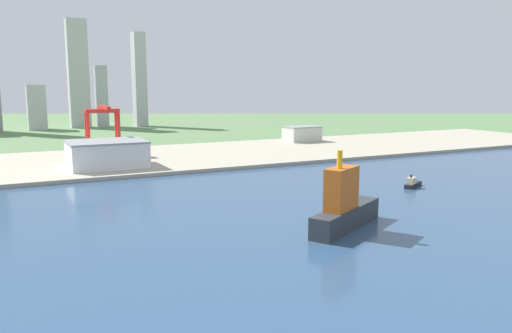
{
  "coord_description": "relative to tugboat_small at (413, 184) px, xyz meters",
  "views": [
    {
      "loc": [
        -90.19,
        116.24,
        55.61
      ],
      "look_at": [
        -17.42,
        259.89,
        29.98
      ],
      "focal_mm": 36.14,
      "sensor_mm": 36.0,
      "label": 1
    }
  ],
  "objects": [
    {
      "name": "port_crane_red",
      "position": [
        -129.37,
        188.91,
        27.49
      ],
      "size": [
        24.62,
        37.05,
        37.88
      ],
      "color": "red",
      "rests_on": "industrial_pier"
    },
    {
      "name": "ground_plane",
      "position": [
        -111.11,
        -24.03,
        -2.2
      ],
      "size": [
        2400.0,
        2400.0,
        0.0
      ],
      "primitive_type": "plane",
      "color": "#597D4D"
    },
    {
      "name": "water_bay",
      "position": [
        -111.11,
        -84.03,
        -2.12
      ],
      "size": [
        840.0,
        360.0,
        0.15
      ],
      "primitive_type": "cube",
      "color": "#2D4C70",
      "rests_on": "ground"
    },
    {
      "name": "container_barge",
      "position": [
        -83.38,
        -50.6,
        6.83
      ],
      "size": [
        44.5,
        29.5,
        31.46
      ],
      "color": "#2D3338",
      "rests_on": "water_bay"
    },
    {
      "name": "warehouse_annex",
      "position": [
        57.27,
        206.34,
        7.48
      ],
      "size": [
        32.03,
        22.99,
        14.3
      ],
      "color": "silver",
      "rests_on": "industrial_pier"
    },
    {
      "name": "warehouse_main",
      "position": [
        -137.72,
        134.02,
        8.86
      ],
      "size": [
        48.82,
        39.47,
        17.07
      ],
      "color": "white",
      "rests_on": "industrial_pier"
    },
    {
      "name": "distant_skyline",
      "position": [
        -168.86,
        489.74,
        56.58
      ],
      "size": [
        288.16,
        46.55,
        138.93
      ],
      "color": "#939494",
      "rests_on": "ground"
    },
    {
      "name": "tugboat_small",
      "position": [
        0.0,
        0.0,
        0.0
      ],
      "size": [
        16.78,
        11.49,
        7.42
      ],
      "color": "black",
      "rests_on": "water_bay"
    },
    {
      "name": "industrial_pier",
      "position": [
        -111.11,
        165.97,
        -0.95
      ],
      "size": [
        840.0,
        140.0,
        2.5
      ],
      "primitive_type": "cube",
      "color": "#AAA490",
      "rests_on": "ground"
    }
  ]
}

